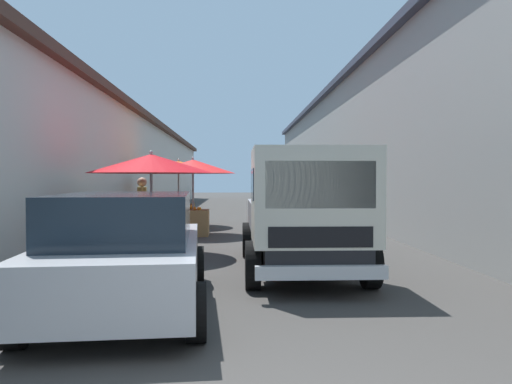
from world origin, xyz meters
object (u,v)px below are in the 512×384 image
(delivery_truck, at_px, (305,216))
(vendor_by_crates, at_px, (142,207))
(fruit_stall_far_right, at_px, (152,174))
(hatchback_car, at_px, (127,251))
(fruit_stall_near_right, at_px, (179,173))
(vendor_in_shade, at_px, (317,196))
(plastic_stool, at_px, (291,226))
(fruit_stall_near_left, at_px, (194,173))

(delivery_truck, xyz_separation_m, vendor_by_crates, (3.88, 3.36, -0.07))
(fruit_stall_far_right, relative_size, hatchback_car, 0.66)
(fruit_stall_near_right, height_order, hatchback_car, fruit_stall_near_right)
(fruit_stall_far_right, xyz_separation_m, vendor_in_shade, (8.87, -4.97, -0.76))
(hatchback_car, xyz_separation_m, delivery_truck, (1.78, -2.47, 0.30))
(hatchback_car, xyz_separation_m, plastic_stool, (7.47, -2.88, -0.41))
(vendor_by_crates, relative_size, plastic_stool, 3.84)
(hatchback_car, relative_size, vendor_in_shade, 2.40)
(fruit_stall_near_right, distance_m, plastic_stool, 5.12)
(fruit_stall_near_right, xyz_separation_m, vendor_in_shade, (2.31, -5.15, -0.86))
(fruit_stall_near_right, relative_size, delivery_truck, 0.56)
(fruit_stall_near_left, height_order, delivery_truck, fruit_stall_near_left)
(plastic_stool, bearing_deg, vendor_by_crates, 115.65)
(fruit_stall_near_right, relative_size, vendor_in_shade, 1.64)
(vendor_in_shade, bearing_deg, fruit_stall_near_right, 114.14)
(fruit_stall_far_right, xyz_separation_m, fruit_stall_near_right, (6.56, 0.19, 0.10))
(fruit_stall_near_right, xyz_separation_m, hatchback_car, (-10.91, -0.61, -1.10))
(hatchback_car, bearing_deg, delivery_truck, -54.24)
(vendor_by_crates, bearing_deg, plastic_stool, -64.35)
(vendor_by_crates, xyz_separation_m, plastic_stool, (1.81, -3.77, -0.65))
(fruit_stall_near_left, relative_size, plastic_stool, 5.69)
(hatchback_car, bearing_deg, plastic_stool, -21.09)
(fruit_stall_far_right, bearing_deg, fruit_stall_near_left, -7.89)
(fruit_stall_far_right, distance_m, hatchback_car, 4.48)
(fruit_stall_near_left, bearing_deg, vendor_in_shade, -41.54)
(fruit_stall_near_left, bearing_deg, delivery_truck, -159.88)
(fruit_stall_near_right, relative_size, vendor_by_crates, 1.65)
(fruit_stall_near_left, height_order, vendor_in_shade, fruit_stall_near_left)
(fruit_stall_near_left, relative_size, delivery_truck, 0.50)
(delivery_truck, distance_m, vendor_by_crates, 5.13)
(delivery_truck, xyz_separation_m, vendor_in_shade, (11.44, -2.07, -0.06))
(fruit_stall_near_left, height_order, vendor_by_crates, fruit_stall_near_left)
(vendor_by_crates, bearing_deg, fruit_stall_far_right, -160.51)
(fruit_stall_near_left, xyz_separation_m, delivery_truck, (-6.43, -2.36, -0.76))
(fruit_stall_near_right, bearing_deg, delivery_truck, -161.35)
(hatchback_car, bearing_deg, fruit_stall_near_left, -0.79)
(fruit_stall_near_right, bearing_deg, fruit_stall_near_left, -164.99)
(fruit_stall_near_left, height_order, plastic_stool, fruit_stall_near_left)
(delivery_truck, height_order, plastic_stool, delivery_truck)
(fruit_stall_far_right, bearing_deg, delivery_truck, -131.61)
(delivery_truck, xyz_separation_m, plastic_stool, (5.69, -0.41, -0.71))
(fruit_stall_near_left, distance_m, plastic_stool, 3.22)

